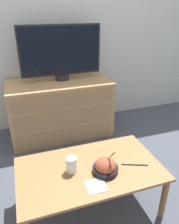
% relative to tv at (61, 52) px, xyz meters
% --- Properties ---
extents(ground_plane, '(12.00, 12.00, 0.00)m').
position_rel_tv_xyz_m(ground_plane, '(0.05, 0.26, -0.99)').
color(ground_plane, '#474C56').
extents(wall_back, '(12.00, 0.05, 2.60)m').
position_rel_tv_xyz_m(wall_back, '(0.05, 0.28, 0.31)').
color(wall_back, silver).
rests_on(wall_back, ground_plane).
extents(dresser, '(1.17, 0.60, 0.67)m').
position_rel_tv_xyz_m(dresser, '(-0.06, -0.06, -0.65)').
color(dresser, tan).
rests_on(dresser, ground_plane).
extents(tv, '(0.91, 0.16, 0.60)m').
position_rel_tv_xyz_m(tv, '(0.00, 0.00, 0.00)').
color(tv, '#232328').
rests_on(tv, dresser).
extents(coffee_table, '(1.03, 0.60, 0.39)m').
position_rel_tv_xyz_m(coffee_table, '(-0.09, -1.25, -0.64)').
color(coffee_table, '#9E6B3D').
rests_on(coffee_table, ground_plane).
extents(takeout_bowl, '(0.18, 0.18, 0.19)m').
position_rel_tv_xyz_m(takeout_bowl, '(0.00, -1.32, -0.56)').
color(takeout_bowl, black).
rests_on(takeout_bowl, coffee_table).
extents(drink_cup, '(0.08, 0.08, 0.12)m').
position_rel_tv_xyz_m(drink_cup, '(-0.22, -1.24, -0.55)').
color(drink_cup, white).
rests_on(drink_cup, coffee_table).
extents(napkin, '(0.13, 0.13, 0.00)m').
position_rel_tv_xyz_m(napkin, '(-0.10, -1.43, -0.60)').
color(napkin, white).
rests_on(napkin, coffee_table).
extents(knife, '(0.18, 0.08, 0.01)m').
position_rel_tv_xyz_m(knife, '(0.24, -1.33, -0.60)').
color(knife, black).
rests_on(knife, coffee_table).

